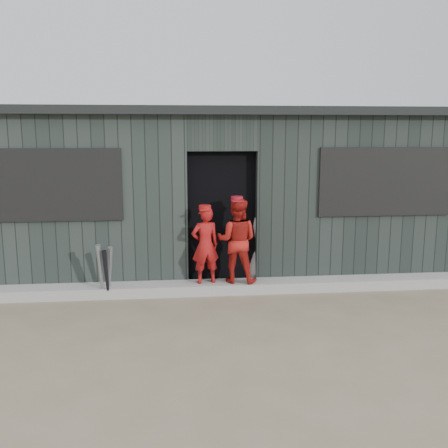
{
  "coord_description": "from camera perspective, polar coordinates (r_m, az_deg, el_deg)",
  "views": [
    {
      "loc": [
        -0.69,
        -5.01,
        2.26
      ],
      "look_at": [
        0.0,
        1.8,
        1.0
      ],
      "focal_mm": 40.0,
      "sensor_mm": 36.0,
      "label": 1
    }
  ],
  "objects": [
    {
      "name": "dugout",
      "position": [
        8.6,
        -1.14,
        3.92
      ],
      "size": [
        8.3,
        3.3,
        2.62
      ],
      "color": "black",
      "rests_on": "ground"
    },
    {
      "name": "curb",
      "position": [
        7.21,
        -0.02,
        -7.22
      ],
      "size": [
        8.0,
        0.36,
        0.15
      ],
      "primitive_type": "cube",
      "color": "gray",
      "rests_on": "ground"
    },
    {
      "name": "player_red_left",
      "position": [
        7.03,
        -2.16,
        -2.44
      ],
      "size": [
        0.45,
        0.34,
        1.09
      ],
      "primitive_type": "imported",
      "rotation": [
        0.0,
        0.0,
        3.36
      ],
      "color": "maroon",
      "rests_on": "curb"
    },
    {
      "name": "bat_right",
      "position": [
        6.93,
        -13.28,
        -5.71
      ],
      "size": [
        0.08,
        0.27,
        0.73
      ],
      "primitive_type": "cone",
      "rotation": [
        0.27,
        0.0,
        -0.06
      ],
      "color": "black",
      "rests_on": "ground"
    },
    {
      "name": "bat_left",
      "position": [
        7.05,
        -12.95,
        -5.33
      ],
      "size": [
        0.17,
        0.31,
        0.75
      ],
      "primitive_type": "cone",
      "rotation": [
        0.32,
        0.0,
        0.34
      ],
      "color": "gray",
      "rests_on": "ground"
    },
    {
      "name": "player_red_right",
      "position": [
        7.07,
        1.47,
        -1.88
      ],
      "size": [
        0.69,
        0.59,
        1.21
      ],
      "primitive_type": "imported",
      "rotation": [
        0.0,
        0.0,
        2.88
      ],
      "color": "#A91A14",
      "rests_on": "curb"
    },
    {
      "name": "ground",
      "position": [
        5.54,
        1.93,
        -13.64
      ],
      "size": [
        80.0,
        80.0,
        0.0
      ],
      "primitive_type": "plane",
      "color": "#6A5E49",
      "rests_on": "ground"
    },
    {
      "name": "bat_mid",
      "position": [
        6.96,
        -13.91,
        -5.37
      ],
      "size": [
        0.09,
        0.25,
        0.81
      ],
      "primitive_type": "cone",
      "rotation": [
        0.22,
        0.0,
        -0.09
      ],
      "color": "gray",
      "rests_on": "ground"
    },
    {
      "name": "player_grey_back",
      "position": [
        7.53,
        4.51,
        -1.54
      ],
      "size": [
        0.75,
        0.55,
        1.41
      ],
      "primitive_type": "imported",
      "rotation": [
        0.0,
        0.0,
        3.3
      ],
      "color": "#ABABAB",
      "rests_on": "ground"
    }
  ]
}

